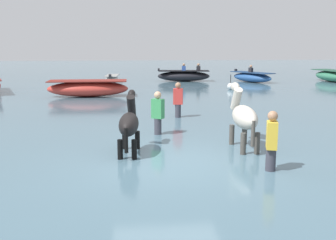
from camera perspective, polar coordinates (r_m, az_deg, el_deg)
The scene contains 13 objects.
ground_plane at distance 8.96m, azimuth 0.05°, elevation -8.38°, with size 120.00×120.00×0.00m, color gray.
water_surface at distance 18.65m, azimuth -2.99°, elevation 2.22°, with size 90.00×90.00×0.43m, color #476675.
horse_lead_black at distance 9.38m, azimuth -5.42°, elevation -0.76°, with size 0.57×1.67×1.82m.
horse_trailing_pinto at distance 9.93m, azimuth 10.47°, elevation 0.19°, with size 0.50×1.78×1.95m.
boat_mid_channel at distance 26.99m, azimuth -7.78°, elevation 5.69°, with size 0.98×2.46×0.63m.
boat_mid_outer at distance 29.59m, azimuth 22.02°, elevation 5.70°, with size 1.80×3.65×0.90m.
boat_distant_west at distance 27.73m, azimuth 11.60°, elevation 5.87°, with size 2.52×3.36×1.13m.
boat_far_inshore at distance 19.96m, azimuth -11.08°, elevation 4.32°, with size 3.84×1.36×0.77m.
boat_near_starboard at distance 27.78m, azimuth 2.21°, elevation 6.17°, with size 3.61×1.58×1.20m.
person_wading_close at distance 11.33m, azimuth -1.42°, elevation 0.17°, with size 0.38×0.34×1.63m.
person_onlooker_left at distance 8.33m, azimuth 14.16°, elevation -3.94°, with size 0.28×0.36×1.63m.
person_wading_mid at distance 13.98m, azimuth 1.40°, elevation 2.15°, with size 0.35×0.26×1.63m.
channel_buoy at distance 22.89m, azimuth 8.68°, elevation 4.67°, with size 0.36×0.36×0.83m.
Camera 1 is at (-0.84, -8.44, 2.90)m, focal length 43.82 mm.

